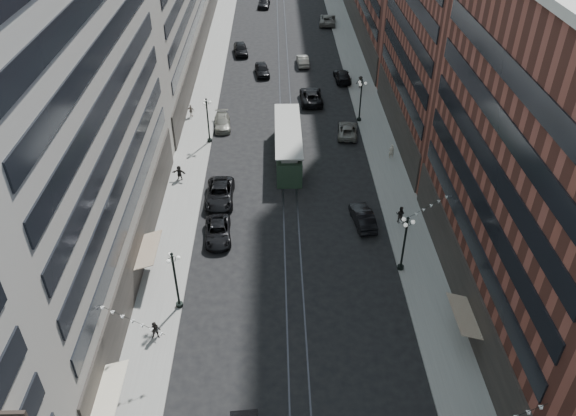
{
  "coord_description": "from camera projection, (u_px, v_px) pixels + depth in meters",
  "views": [
    {
      "loc": [
        -1.36,
        -3.92,
        32.47
      ],
      "look_at": [
        -0.42,
        34.4,
        5.0
      ],
      "focal_mm": 35.0,
      "sensor_mm": 36.0,
      "label": 1
    }
  ],
  "objects": [
    {
      "name": "ground",
      "position": [
        286.0,
        122.0,
        70.88
      ],
      "size": [
        220.0,
        220.0,
        0.0
      ],
      "primitive_type": "plane",
      "color": "black",
      "rests_on": "ground"
    },
    {
      "name": "sidewalk_west",
      "position": [
        207.0,
        90.0,
        78.74
      ],
      "size": [
        4.0,
        180.0,
        0.15
      ],
      "primitive_type": "cube",
      "color": "gray",
      "rests_on": "ground"
    },
    {
      "name": "sidewalk_east",
      "position": [
        363.0,
        89.0,
        79.18
      ],
      "size": [
        4.0,
        180.0,
        0.15
      ],
      "primitive_type": "cube",
      "color": "gray",
      "rests_on": "ground"
    },
    {
      "name": "rail_west",
      "position": [
        280.0,
        90.0,
        78.99
      ],
      "size": [
        0.12,
        180.0,
        0.02
      ],
      "primitive_type": "cube",
      "color": "#2D2D33",
      "rests_on": "ground"
    },
    {
      "name": "rail_east",
      "position": [
        290.0,
        90.0,
        79.01
      ],
      "size": [
        0.12,
        180.0,
        0.02
      ],
      "primitive_type": "cube",
      "color": "#2D2D33",
      "rests_on": "ground"
    },
    {
      "name": "building_west_mid",
      "position": [
        59.0,
        121.0,
        40.44
      ],
      "size": [
        8.0,
        36.0,
        28.0
      ],
      "primitive_type": "cube",
      "color": "gray",
      "rests_on": "ground"
    },
    {
      "name": "building_east_mid",
      "position": [
        545.0,
        176.0,
        38.23
      ],
      "size": [
        8.0,
        30.0,
        24.0
      ],
      "primitive_type": "cube",
      "color": "brown",
      "rests_on": "ground"
    },
    {
      "name": "lamppost_sw_far",
      "position": [
        175.0,
        279.0,
        42.89
      ],
      "size": [
        1.03,
        1.14,
        5.52
      ],
      "color": "black",
      "rests_on": "sidewalk_west"
    },
    {
      "name": "lamppost_sw_mid",
      "position": [
        208.0,
        119.0,
        64.83
      ],
      "size": [
        1.03,
        1.14,
        5.52
      ],
      "color": "black",
      "rests_on": "sidewalk_west"
    },
    {
      "name": "lamppost_se_far",
      "position": [
        404.0,
        242.0,
        46.51
      ],
      "size": [
        1.03,
        1.14,
        5.52
      ],
      "color": "black",
      "rests_on": "sidewalk_east"
    },
    {
      "name": "lamppost_se_mid",
      "position": [
        361.0,
        99.0,
        69.26
      ],
      "size": [
        1.03,
        1.14,
        5.52
      ],
      "color": "black",
      "rests_on": "sidewalk_east"
    },
    {
      "name": "streetcar",
      "position": [
        288.0,
        145.0,
        62.78
      ],
      "size": [
        2.88,
        13.01,
        3.6
      ],
      "color": "#253A28",
      "rests_on": "ground"
    },
    {
      "name": "car_2",
      "position": [
        218.0,
        232.0,
        51.47
      ],
      "size": [
        2.73,
        5.25,
        1.41
      ],
      "primitive_type": "imported",
      "rotation": [
        0.0,
        0.0,
        0.08
      ],
      "color": "black",
      "rests_on": "ground"
    },
    {
      "name": "pedestrian_2",
      "position": [
        156.0,
        330.0,
        41.49
      ],
      "size": [
        0.79,
        0.47,
        1.56
      ],
      "primitive_type": "imported",
      "rotation": [
        0.0,
        0.0,
        0.08
      ],
      "color": "black",
      "rests_on": "sidewalk_west"
    },
    {
      "name": "car_7",
      "position": [
        220.0,
        194.0,
        56.31
      ],
      "size": [
        2.76,
        5.93,
        1.64
      ],
      "primitive_type": "imported",
      "rotation": [
        0.0,
        0.0,
        0.01
      ],
      "color": "black",
      "rests_on": "ground"
    },
    {
      "name": "car_8",
      "position": [
        222.0,
        122.0,
        69.37
      ],
      "size": [
        2.37,
        4.94,
        1.39
      ],
      "primitive_type": "imported",
      "rotation": [
        0.0,
        0.0,
        0.09
      ],
      "color": "slate",
      "rests_on": "ground"
    },
    {
      "name": "car_9",
      "position": [
        241.0,
        49.0,
        89.84
      ],
      "size": [
        2.75,
        5.37,
        1.75
      ],
      "primitive_type": "imported",
      "rotation": [
        0.0,
        0.0,
        0.14
      ],
      "color": "black",
      "rests_on": "ground"
    },
    {
      "name": "car_10",
      "position": [
        363.0,
        217.0,
        53.19
      ],
      "size": [
        2.27,
        4.92,
        1.56
      ],
      "primitive_type": "imported",
      "rotation": [
        0.0,
        0.0,
        3.28
      ],
      "color": "black",
      "rests_on": "ground"
    },
    {
      "name": "car_11",
      "position": [
        348.0,
        130.0,
        67.72
      ],
      "size": [
        2.86,
        5.18,
        1.37
      ],
      "primitive_type": "imported",
      "rotation": [
        0.0,
        0.0,
        3.02
      ],
      "color": "slate",
      "rests_on": "ground"
    },
    {
      "name": "car_12",
      "position": [
        342.0,
        76.0,
        81.13
      ],
      "size": [
        2.41,
        5.39,
        1.54
      ],
      "primitive_type": "imported",
      "rotation": [
        0.0,
        0.0,
        3.19
      ],
      "color": "black",
      "rests_on": "ground"
    },
    {
      "name": "car_13",
      "position": [
        262.0,
        70.0,
        82.94
      ],
      "size": [
        2.51,
        4.99,
        1.63
      ],
      "primitive_type": "imported",
      "rotation": [
        0.0,
        0.0,
        0.13
      ],
      "color": "black",
      "rests_on": "ground"
    },
    {
      "name": "car_14",
      "position": [
        303.0,
        60.0,
        86.11
      ],
      "size": [
        1.88,
        4.66,
        1.51
      ],
      "primitive_type": "imported",
      "rotation": [
        0.0,
        0.0,
        3.2
      ],
      "color": "#67655C",
      "rests_on": "ground"
    },
    {
      "name": "pedestrian_5",
      "position": [
        179.0,
        173.0,
        59.29
      ],
      "size": [
        1.57,
        0.75,
        1.63
      ],
      "primitive_type": "imported",
      "rotation": [
        0.0,
        0.0,
        -0.21
      ],
      "color": "black",
      "rests_on": "sidewalk_west"
    },
    {
      "name": "pedestrian_6",
      "position": [
        191.0,
        111.0,
        71.41
      ],
      "size": [
        1.04,
        0.7,
        1.63
      ],
      "primitive_type": "imported",
      "rotation": [
        0.0,
        0.0,
        2.84
      ],
      "color": "#A19385",
      "rests_on": "sidewalk_west"
    },
    {
      "name": "pedestrian_7",
      "position": [
        400.0,
        214.0,
        53.16
      ],
      "size": [
        0.96,
        0.79,
        1.73
      ],
      "primitive_type": "imported",
      "rotation": [
        0.0,
        0.0,
        2.68
      ],
      "color": "black",
      "rests_on": "sidewalk_east"
    },
    {
      "name": "pedestrian_8",
      "position": [
        391.0,
        151.0,
        62.9
      ],
      "size": [
        0.66,
        0.46,
        1.72
      ],
      "primitive_type": "imported",
      "rotation": [
        0.0,
        0.0,
        3.23
      ],
      "color": "beige",
      "rests_on": "sidewalk_east"
    },
    {
      "name": "pedestrian_9",
      "position": [
        360.0,
        82.0,
        78.67
      ],
      "size": [
        1.2,
        0.7,
        1.74
      ],
      "primitive_type": "imported",
      "rotation": [
        0.0,
        0.0,
        -0.23
      ],
      "color": "black",
      "rests_on": "sidewalk_east"
    },
    {
      "name": "car_extra_0",
      "position": [
        328.0,
        20.0,
        102.31
      ],
      "size": [
        3.42,
        6.39,
        1.71
      ],
      "primitive_type": "imported",
      "rotation": [
        0.0,
        0.0,
        3.04
      ],
      "color": "slate",
      "rests_on": "ground"
    },
    {
      "name": "car_extra_1",
      "position": [
        311.0,
        96.0,
        75.27
      ],
      "size": [
        2.98,
        6.2,
        1.7
      ],
      "primitive_type": "imported",
      "rotation": [
        0.0,
        0.0,
        3.17
      ],
      "color": "black",
      "rests_on": "ground"
    },
    {
      "name": "car_extra_2",
      "position": [
        264.0,
        3.0,
        111.19
      ],
      "size": [
        2.62,
        5.63,
        1.59
      ],
      "primitive_type": "imported",
      "rotation": [
        0.0,
        0.0,
        -0.07
      ],
      "color": "black",
      "rests_on": "ground"
    }
  ]
}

